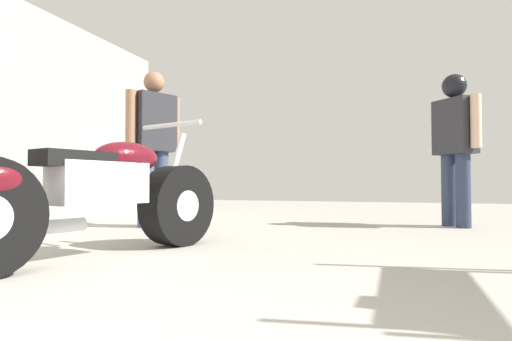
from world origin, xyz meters
The scene contains 4 objects.
ground_plane centered at (0.00, 3.01, 0.00)m, with size 16.28×16.28×0.00m, color #A8A399.
motorcycle_maroon_cruiser centered at (-0.90, 1.90, 0.40)m, with size 0.85×2.04×0.96m.
mechanic_in_blue centered at (-1.67, 3.83, 1.00)m, with size 0.42×0.69×1.77m.
mechanic_with_helmet centered at (1.58, 4.87, 1.03)m, with size 0.52×0.59×1.73m.
Camera 1 is at (0.95, -0.35, 0.49)m, focal length 29.65 mm.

